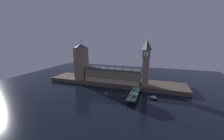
{
  "coord_description": "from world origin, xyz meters",
  "views": [
    {
      "loc": [
        66.14,
        -167.97,
        71.54
      ],
      "look_at": [
        2.1,
        20.0,
        27.57
      ],
      "focal_mm": 22.0,
      "sensor_mm": 36.0,
      "label": 1
    }
  ],
  "objects_px": {
    "victoria_tower": "(81,62)",
    "car_southbound_lead": "(134,97)",
    "car_northbound_lead": "(133,90)",
    "pedestrian_near_rail": "(129,95)",
    "clock_tower": "(146,61)",
    "car_northbound_trail": "(130,96)",
    "street_lamp_mid": "(138,90)",
    "street_lamp_far": "(132,86)",
    "street_lamp_near": "(128,94)",
    "boat_downstream": "(154,98)"
  },
  "relations": [
    {
      "from": "clock_tower",
      "to": "car_northbound_trail",
      "type": "relative_size",
      "value": 16.21
    },
    {
      "from": "car_southbound_lead",
      "to": "pedestrian_near_rail",
      "type": "bearing_deg",
      "value": 158.84
    },
    {
      "from": "clock_tower",
      "to": "victoria_tower",
      "type": "height_order",
      "value": "clock_tower"
    },
    {
      "from": "pedestrian_near_rail",
      "to": "street_lamp_near",
      "type": "xyz_separation_m",
      "value": [
        -0.4,
        -4.97,
        3.47
      ]
    },
    {
      "from": "victoria_tower",
      "to": "street_lamp_far",
      "type": "relative_size",
      "value": 10.29
    },
    {
      "from": "pedestrian_near_rail",
      "to": "street_lamp_near",
      "type": "bearing_deg",
      "value": -94.6
    },
    {
      "from": "victoria_tower",
      "to": "car_northbound_lead",
      "type": "height_order",
      "value": "victoria_tower"
    },
    {
      "from": "car_northbound_trail",
      "to": "boat_downstream",
      "type": "xyz_separation_m",
      "value": [
        26.18,
        15.39,
        -5.09
      ]
    },
    {
      "from": "clock_tower",
      "to": "street_lamp_far",
      "type": "bearing_deg",
      "value": -133.69
    },
    {
      "from": "street_lamp_far",
      "to": "car_southbound_lead",
      "type": "bearing_deg",
      "value": -74.66
    },
    {
      "from": "car_southbound_lead",
      "to": "street_lamp_near",
      "type": "height_order",
      "value": "street_lamp_near"
    },
    {
      "from": "car_northbound_trail",
      "to": "street_lamp_near",
      "type": "height_order",
      "value": "street_lamp_near"
    },
    {
      "from": "car_northbound_lead",
      "to": "street_lamp_far",
      "type": "height_order",
      "value": "street_lamp_far"
    },
    {
      "from": "pedestrian_near_rail",
      "to": "car_northbound_lead",
      "type": "bearing_deg",
      "value": 82.49
    },
    {
      "from": "pedestrian_near_rail",
      "to": "street_lamp_far",
      "type": "distance_m",
      "value": 24.67
    },
    {
      "from": "pedestrian_near_rail",
      "to": "boat_downstream",
      "type": "relative_size",
      "value": 0.14
    },
    {
      "from": "victoria_tower",
      "to": "car_southbound_lead",
      "type": "xyz_separation_m",
      "value": [
        98.17,
        -47.89,
        -29.45
      ]
    },
    {
      "from": "street_lamp_mid",
      "to": "pedestrian_near_rail",
      "type": "bearing_deg",
      "value": -135.2
    },
    {
      "from": "street_lamp_near",
      "to": "car_northbound_lead",
      "type": "bearing_deg",
      "value": 83.12
    },
    {
      "from": "street_lamp_near",
      "to": "street_lamp_far",
      "type": "relative_size",
      "value": 1.1
    },
    {
      "from": "car_northbound_lead",
      "to": "pedestrian_near_rail",
      "type": "bearing_deg",
      "value": -97.51
    },
    {
      "from": "car_northbound_lead",
      "to": "car_southbound_lead",
      "type": "xyz_separation_m",
      "value": [
        4.71,
        -20.6,
        0.01
      ]
    },
    {
      "from": "clock_tower",
      "to": "boat_downstream",
      "type": "relative_size",
      "value": 5.9
    },
    {
      "from": "car_southbound_lead",
      "to": "clock_tower",
      "type": "bearing_deg",
      "value": 79.69
    },
    {
      "from": "car_northbound_lead",
      "to": "pedestrian_near_rail",
      "type": "distance_m",
      "value": 18.02
    },
    {
      "from": "street_lamp_mid",
      "to": "car_northbound_lead",
      "type": "bearing_deg",
      "value": 132.59
    },
    {
      "from": "car_northbound_lead",
      "to": "boat_downstream",
      "type": "relative_size",
      "value": 0.42
    },
    {
      "from": "pedestrian_near_rail",
      "to": "street_lamp_mid",
      "type": "bearing_deg",
      "value": 44.8
    },
    {
      "from": "street_lamp_far",
      "to": "victoria_tower",
      "type": "bearing_deg",
      "value": 167.15
    },
    {
      "from": "car_northbound_lead",
      "to": "street_lamp_mid",
      "type": "height_order",
      "value": "street_lamp_mid"
    },
    {
      "from": "car_northbound_lead",
      "to": "car_southbound_lead",
      "type": "distance_m",
      "value": 21.13
    },
    {
      "from": "car_northbound_lead",
      "to": "car_southbound_lead",
      "type": "height_order",
      "value": "car_southbound_lead"
    },
    {
      "from": "street_lamp_near",
      "to": "street_lamp_far",
      "type": "height_order",
      "value": "street_lamp_near"
    },
    {
      "from": "car_northbound_trail",
      "to": "boat_downstream",
      "type": "distance_m",
      "value": 30.8
    },
    {
      "from": "car_northbound_trail",
      "to": "street_lamp_mid",
      "type": "relative_size",
      "value": 0.6
    },
    {
      "from": "street_lamp_near",
      "to": "car_northbound_trail",
      "type": "bearing_deg",
      "value": 42.25
    },
    {
      "from": "car_northbound_trail",
      "to": "pedestrian_near_rail",
      "type": "distance_m",
      "value": 3.42
    },
    {
      "from": "pedestrian_near_rail",
      "to": "street_lamp_mid",
      "type": "height_order",
      "value": "street_lamp_mid"
    },
    {
      "from": "victoria_tower",
      "to": "car_southbound_lead",
      "type": "relative_size",
      "value": 13.83
    },
    {
      "from": "car_northbound_trail",
      "to": "street_lamp_mid",
      "type": "bearing_deg",
      "value": 58.58
    },
    {
      "from": "victoria_tower",
      "to": "car_northbound_trail",
      "type": "relative_size",
      "value": 15.49
    },
    {
      "from": "car_southbound_lead",
      "to": "victoria_tower",
      "type": "bearing_deg",
      "value": 154.0
    },
    {
      "from": "car_northbound_trail",
      "to": "street_lamp_far",
      "type": "height_order",
      "value": "street_lamp_far"
    },
    {
      "from": "car_northbound_lead",
      "to": "street_lamp_near",
      "type": "height_order",
      "value": "street_lamp_near"
    },
    {
      "from": "car_northbound_trail",
      "to": "street_lamp_mid",
      "type": "xyz_separation_m",
      "value": [
        7.46,
        12.22,
        3.71
      ]
    },
    {
      "from": "car_northbound_lead",
      "to": "victoria_tower",
      "type": "bearing_deg",
      "value": 163.72
    },
    {
      "from": "street_lamp_near",
      "to": "street_lamp_far",
      "type": "distance_m",
      "value": 29.44
    },
    {
      "from": "street_lamp_mid",
      "to": "car_southbound_lead",
      "type": "bearing_deg",
      "value": -102.44
    },
    {
      "from": "clock_tower",
      "to": "victoria_tower",
      "type": "bearing_deg",
      "value": 177.5
    },
    {
      "from": "car_northbound_trail",
      "to": "street_lamp_near",
      "type": "relative_size",
      "value": 0.6
    }
  ]
}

